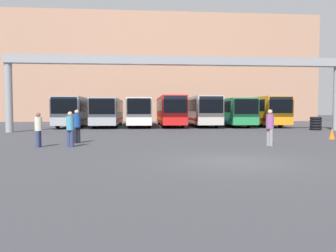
# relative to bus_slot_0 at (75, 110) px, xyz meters

# --- Properties ---
(ground_plane) EXTENTS (200.00, 200.00, 0.00)m
(ground_plane) POSITION_rel_bus_slot_0_xyz_m (10.34, -24.64, -1.80)
(ground_plane) COLOR #38383D
(building_backdrop) EXTENTS (51.53, 12.00, 17.23)m
(building_backdrop) POSITION_rel_bus_slot_0_xyz_m (10.34, 21.73, 6.81)
(building_backdrop) COLOR tan
(building_backdrop) RESTS_ON ground
(overhead_gantry) EXTENTS (28.54, 0.80, 6.31)m
(overhead_gantry) POSITION_rel_bus_slot_0_xyz_m (10.34, -8.26, 3.52)
(overhead_gantry) COLOR gray
(overhead_gantry) RESTS_ON ground
(bus_slot_0) EXTENTS (2.62, 10.08, 3.12)m
(bus_slot_0) POSITION_rel_bus_slot_0_xyz_m (0.00, 0.00, 0.00)
(bus_slot_0) COLOR #999EA5
(bus_slot_0) RESTS_ON ground
(bus_slot_1) EXTENTS (2.62, 12.05, 3.01)m
(bus_slot_1) POSITION_rel_bus_slot_0_xyz_m (3.45, 0.99, -0.06)
(bus_slot_1) COLOR #999EA5
(bus_slot_1) RESTS_ON ground
(bus_slot_2) EXTENTS (2.43, 12.14, 3.03)m
(bus_slot_2) POSITION_rel_bus_slot_0_xyz_m (6.89, 1.03, -0.05)
(bus_slot_2) COLOR silver
(bus_slot_2) RESTS_ON ground
(bus_slot_3) EXTENTS (2.45, 12.04, 3.26)m
(bus_slot_3) POSITION_rel_bus_slot_0_xyz_m (10.34, 0.98, 0.08)
(bus_slot_3) COLOR red
(bus_slot_3) RESTS_ON ground
(bus_slot_4) EXTENTS (2.56, 11.79, 3.23)m
(bus_slot_4) POSITION_rel_bus_slot_0_xyz_m (13.79, 0.86, 0.06)
(bus_slot_4) COLOR beige
(bus_slot_4) RESTS_ON ground
(bus_slot_5) EXTENTS (2.61, 12.33, 3.02)m
(bus_slot_5) POSITION_rel_bus_slot_0_xyz_m (17.23, 1.13, -0.06)
(bus_slot_5) COLOR #268C4C
(bus_slot_5) RESTS_ON ground
(bus_slot_6) EXTENTS (2.59, 12.05, 3.21)m
(bus_slot_6) POSITION_rel_bus_slot_0_xyz_m (20.68, 0.98, 0.05)
(bus_slot_6) COLOR orange
(bus_slot_6) RESTS_ON ground
(pedestrian_mid_right) EXTENTS (0.38, 0.38, 1.85)m
(pedestrian_mid_right) POSITION_rel_bus_slot_0_xyz_m (13.61, -19.76, -0.82)
(pedestrian_mid_right) COLOR gray
(pedestrian_mid_right) RESTS_ON ground
(pedestrian_near_center) EXTENTS (0.38, 0.38, 1.84)m
(pedestrian_near_center) POSITION_rel_bus_slot_0_xyz_m (3.56, -17.57, -0.83)
(pedestrian_near_center) COLOR black
(pedestrian_near_center) RESTS_ON ground
(pedestrian_far_center) EXTENTS (0.35, 0.35, 1.70)m
(pedestrian_far_center) POSITION_rel_bus_slot_0_xyz_m (2.08, -19.45, -0.90)
(pedestrian_far_center) COLOR navy
(pedestrian_far_center) RESTS_ON ground
(pedestrian_mid_left) EXTENTS (0.36, 0.36, 1.75)m
(pedestrian_mid_left) POSITION_rel_bus_slot_0_xyz_m (3.60, -19.45, -0.87)
(pedestrian_mid_left) COLOR navy
(pedestrian_mid_left) RESTS_ON ground
(traffic_cone) EXTENTS (0.37, 0.37, 0.68)m
(traffic_cone) POSITION_rel_bus_slot_0_xyz_m (19.00, -16.37, -1.46)
(traffic_cone) COLOR orange
(traffic_cone) RESTS_ON ground
(tire_stack) EXTENTS (1.04, 1.04, 1.20)m
(tire_stack) POSITION_rel_bus_slot_0_xyz_m (22.91, -7.40, -1.20)
(tire_stack) COLOR black
(tire_stack) RESTS_ON ground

